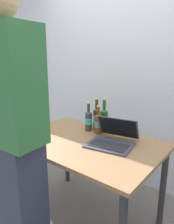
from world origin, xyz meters
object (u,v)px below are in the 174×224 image
Objects in this scene: beer_bottle_green at (89,120)px; beer_bottle_amber at (98,123)px; laptop at (112,139)px; person_figure at (10,141)px; beer_bottle_brown at (104,119)px; beer_bottle_dark at (96,118)px.

beer_bottle_green is 1.05× the size of beer_bottle_amber.
laptop is 0.79m from person_figure.
laptop is at bearing -43.16° from beer_bottle_brown.
person_figure is at bearing -112.17° from laptop.
beer_bottle_brown is (0.12, 0.09, 0.01)m from beer_bottle_green.
beer_bottle_green is 0.12m from beer_bottle_amber.
person_figure reaches higher than beer_bottle_green.
beer_bottle_green is at bearing 177.81° from beer_bottle_amber.
beer_bottle_green is at bearing -143.31° from beer_bottle_brown.
beer_bottle_green is 0.09m from beer_bottle_dark.
person_figure reaches higher than laptop.
beer_bottle_dark is 0.08m from beer_bottle_brown.
beer_bottle_dark reaches higher than laptop.
laptop is 0.38m from beer_bottle_dark.
beer_bottle_dark reaches higher than beer_bottle_amber.
beer_bottle_brown is 0.17× the size of person_figure.
beer_bottle_brown reaches higher than beer_bottle_green.
beer_bottle_dark is (-0.31, 0.21, 0.07)m from laptop.
laptop is at bearing -28.04° from beer_bottle_amber.
beer_bottle_green is at bearing -110.64° from beer_bottle_dark.
laptop is 0.26m from beer_bottle_amber.
beer_bottle_amber is at bearing -90.56° from beer_bottle_brown.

